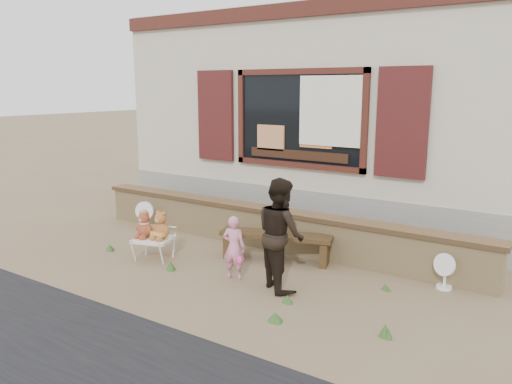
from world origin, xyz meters
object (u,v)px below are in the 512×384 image
Objects in this scene: adult at (281,234)px; teddy_bear_left at (145,224)px; folding_chair at (154,240)px; bench at (276,241)px; teddy_bear_right at (161,225)px; child at (234,247)px.

teddy_bear_left is at bearing 38.78° from adult.
teddy_bear_left is at bearing -180.00° from folding_chair.
adult is at bearing -13.08° from teddy_bear_left.
bench is at bearing -20.81° from adult.
teddy_bear_right is 1.36m from child.
bench is at bearing 14.29° from folding_chair.
teddy_bear_left is 0.29× the size of adult.
bench is 4.12× the size of teddy_bear_left.
teddy_bear_right is at bearing 0.00° from teddy_bear_left.
adult is (2.04, 0.06, 0.17)m from teddy_bear_right.
folding_chair is at bearing -10.91° from child.
child reaches higher than teddy_bear_right.
adult is (0.58, -0.86, 0.42)m from bench.
child is at bearing -15.60° from folding_chair.
teddy_bear_right reaches higher than teddy_bear_left.
bench is 1.75m from teddy_bear_right.
folding_chair is 0.45× the size of adult.
child reaches higher than folding_chair.
folding_chair is 1.49× the size of teddy_bear_right.
folding_chair is 2.22m from adult.
child is 0.61× the size of adult.
bench is 3.90× the size of teddy_bear_right.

